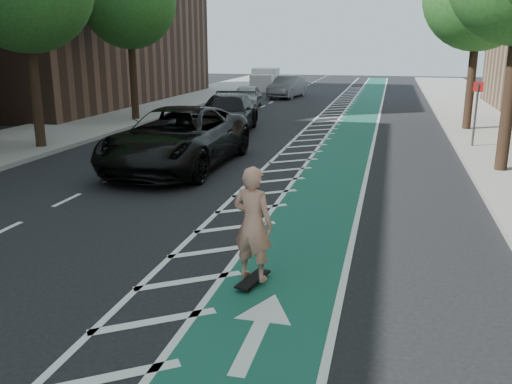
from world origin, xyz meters
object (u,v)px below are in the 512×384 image
(suv_far, at_px, (227,114))
(barrel_a, at_px, (167,153))
(suv_near, at_px, (178,138))
(skateboarder, at_px, (253,224))

(suv_far, relative_size, barrel_a, 6.32)
(barrel_a, bearing_deg, suv_far, 90.93)
(suv_near, height_order, barrel_a, suv_near)
(skateboarder, relative_size, suv_far, 0.33)
(suv_far, bearing_deg, barrel_a, -95.95)
(suv_near, distance_m, suv_far, 7.01)
(skateboarder, distance_m, suv_far, 15.70)
(skateboarder, relative_size, barrel_a, 2.09)
(skateboarder, bearing_deg, barrel_a, -44.38)
(suv_far, xyz_separation_m, barrel_a, (0.11, -6.98, -0.40))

